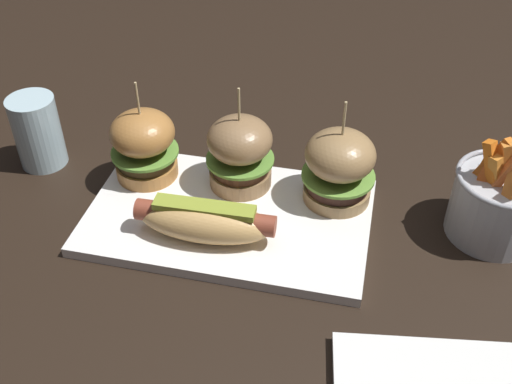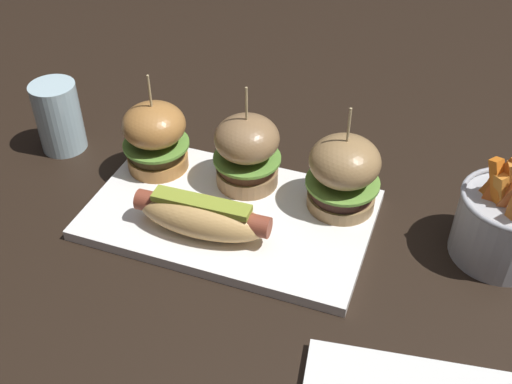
{
  "view_description": "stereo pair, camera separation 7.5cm",
  "coord_description": "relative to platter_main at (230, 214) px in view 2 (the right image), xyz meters",
  "views": [
    {
      "loc": [
        0.16,
        -0.56,
        0.53
      ],
      "look_at": [
        0.04,
        0.0,
        0.05
      ],
      "focal_mm": 43.3,
      "sensor_mm": 36.0,
      "label": 1
    },
    {
      "loc": [
        0.23,
        -0.54,
        0.53
      ],
      "look_at": [
        0.04,
        0.0,
        0.05
      ],
      "focal_mm": 43.3,
      "sensor_mm": 36.0,
      "label": 2
    }
  ],
  "objects": [
    {
      "name": "slider_center",
      "position": [
        -0.0,
        0.06,
        0.06
      ],
      "size": [
        0.09,
        0.09,
        0.14
      ],
      "color": "olive",
      "rests_on": "platter_main"
    },
    {
      "name": "platter_main",
      "position": [
        0.0,
        0.0,
        0.0
      ],
      "size": [
        0.35,
        0.21,
        0.01
      ],
      "primitive_type": "cube",
      "color": "white",
      "rests_on": "ground"
    },
    {
      "name": "ground_plane",
      "position": [
        0.0,
        0.0,
        -0.01
      ],
      "size": [
        3.0,
        3.0,
        0.0
      ],
      "primitive_type": "plane",
      "color": "black"
    },
    {
      "name": "slider_right",
      "position": [
        0.13,
        0.06,
        0.06
      ],
      "size": [
        0.09,
        0.09,
        0.14
      ],
      "color": "#9E7A4D",
      "rests_on": "platter_main"
    },
    {
      "name": "hot_dog",
      "position": [
        -0.02,
        -0.05,
        0.03
      ],
      "size": [
        0.17,
        0.06,
        0.05
      ],
      "color": "tan",
      "rests_on": "platter_main"
    },
    {
      "name": "fries_bucket",
      "position": [
        0.32,
        0.05,
        0.04
      ],
      "size": [
        0.12,
        0.12,
        0.14
      ],
      "color": "#B7BABF",
      "rests_on": "ground"
    },
    {
      "name": "slider_left",
      "position": [
        -0.13,
        0.05,
        0.06
      ],
      "size": [
        0.09,
        0.09,
        0.14
      ],
      "color": "#AF743A",
      "rests_on": "platter_main"
    },
    {
      "name": "water_glass",
      "position": [
        -0.29,
        0.06,
        0.04
      ],
      "size": [
        0.06,
        0.06,
        0.1
      ],
      "primitive_type": "cylinder",
      "color": "silver",
      "rests_on": "ground"
    }
  ]
}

